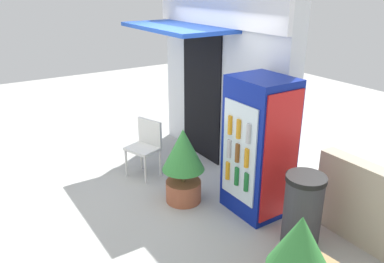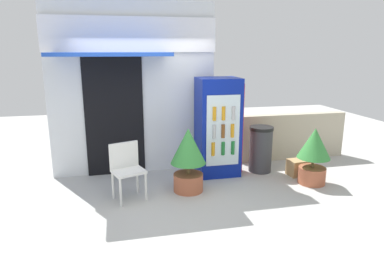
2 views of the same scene
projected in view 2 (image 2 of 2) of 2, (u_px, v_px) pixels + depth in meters
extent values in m
plane|color=#B2B2AD|center=(156.00, 201.00, 5.25)|extent=(16.00, 16.00, 0.00)
cube|color=silver|center=(133.00, 90.00, 6.28)|extent=(3.03, 0.27, 3.15)
cube|color=white|center=(131.00, 34.00, 5.88)|extent=(3.03, 0.08, 0.60)
cube|color=#1E47B2|center=(111.00, 54.00, 5.46)|extent=(1.92, 0.97, 0.06)
cube|color=black|center=(115.00, 118.00, 6.17)|extent=(1.05, 0.03, 2.17)
cube|color=navy|center=(218.00, 127.00, 6.25)|extent=(0.75, 0.63, 1.81)
cube|color=silver|center=(223.00, 131.00, 5.93)|extent=(0.60, 0.02, 1.27)
cube|color=red|center=(237.00, 126.00, 6.33)|extent=(0.02, 0.57, 1.63)
cylinder|color=orange|center=(213.00, 149.00, 5.95)|extent=(0.06, 0.06, 0.24)
cylinder|color=#196B2D|center=(223.00, 148.00, 5.99)|extent=(0.06, 0.06, 0.24)
cylinder|color=#196B2D|center=(233.00, 148.00, 6.03)|extent=(0.06, 0.06, 0.24)
cylinder|color=#B2B2B7|center=(214.00, 132.00, 5.88)|extent=(0.06, 0.06, 0.24)
cylinder|color=brown|center=(223.00, 131.00, 5.92)|extent=(0.06, 0.06, 0.24)
cylinder|color=orange|center=(232.00, 131.00, 5.95)|extent=(0.06, 0.06, 0.24)
cylinder|color=orange|center=(214.00, 114.00, 5.81)|extent=(0.06, 0.06, 0.24)
cylinder|color=orange|center=(224.00, 113.00, 5.84)|extent=(0.06, 0.06, 0.24)
cylinder|color=#B2B2B7|center=(233.00, 113.00, 5.88)|extent=(0.06, 0.06, 0.24)
cylinder|color=silver|center=(121.00, 193.00, 5.01)|extent=(0.04, 0.04, 0.44)
cylinder|color=silver|center=(146.00, 187.00, 5.23)|extent=(0.04, 0.04, 0.44)
cylinder|color=silver|center=(113.00, 185.00, 5.29)|extent=(0.04, 0.04, 0.44)
cylinder|color=silver|center=(137.00, 180.00, 5.50)|extent=(0.04, 0.04, 0.44)
cube|color=silver|center=(129.00, 172.00, 5.20)|extent=(0.57, 0.52, 0.04)
cube|color=silver|center=(124.00, 155.00, 5.29)|extent=(0.45, 0.19, 0.41)
cylinder|color=#AD5B3D|center=(188.00, 182.00, 5.61)|extent=(0.49, 0.49, 0.30)
cylinder|color=brown|center=(188.00, 168.00, 5.55)|extent=(0.05, 0.05, 0.19)
cone|color=#388C3D|center=(188.00, 146.00, 5.46)|extent=(0.58, 0.58, 0.58)
cylinder|color=#AD5B3D|center=(312.00, 175.00, 5.93)|extent=(0.47, 0.47, 0.29)
cylinder|color=brown|center=(313.00, 163.00, 5.87)|extent=(0.05, 0.05, 0.18)
cone|color=#388C3D|center=(315.00, 143.00, 5.79)|extent=(0.56, 0.56, 0.53)
cylinder|color=#38383D|center=(261.00, 151.00, 6.47)|extent=(0.43, 0.43, 0.82)
cylinder|color=black|center=(262.00, 128.00, 6.37)|extent=(0.45, 0.45, 0.06)
cube|color=#B7AD93|center=(291.00, 136.00, 7.25)|extent=(2.41, 0.21, 0.98)
cube|color=tan|center=(299.00, 167.00, 6.32)|extent=(0.43, 0.31, 0.30)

